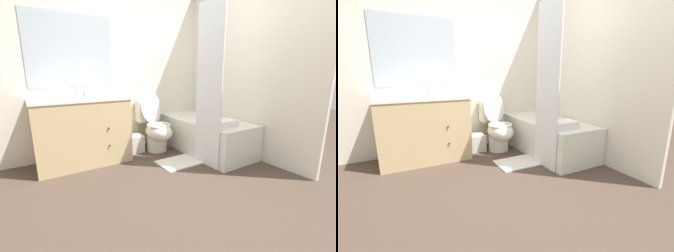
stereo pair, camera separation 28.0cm
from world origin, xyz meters
TOP-DOWN VIEW (x-y plane):
  - ground_plane at (0.00, 0.00)m, footprint 14.00×14.00m
  - wall_back at (-0.01, 1.74)m, footprint 8.00×0.06m
  - wall_right at (1.32, 0.86)m, footprint 0.05×2.71m
  - vanity_cabinet at (-0.72, 1.42)m, footprint 1.14×0.61m
  - sink_faucet at (-0.72, 1.63)m, footprint 0.14×0.12m
  - toilet at (0.32, 1.35)m, footprint 0.36×0.69m
  - bathtub at (0.93, 0.95)m, footprint 0.70×1.52m
  - shower_curtain at (0.57, 0.49)m, footprint 0.01×0.43m
  - wastebasket at (-0.01, 1.45)m, footprint 0.27×0.23m
  - tissue_box at (-0.57, 1.50)m, footprint 0.14×0.12m
  - soap_dispenser at (-0.26, 1.47)m, footprint 0.06×0.06m
  - hand_towel_folded at (-1.14, 1.29)m, footprint 0.23×0.15m
  - bath_towel_folded at (0.81, 0.45)m, footprint 0.34×0.22m
  - bath_mat at (0.34, 0.73)m, footprint 0.59×0.40m

SIDE VIEW (x-z plane):
  - ground_plane at x=0.00m, z-range 0.00..0.00m
  - bath_mat at x=0.34m, z-range 0.00..0.02m
  - wastebasket at x=-0.01m, z-range 0.00..0.25m
  - bathtub at x=0.93m, z-range 0.00..0.49m
  - toilet at x=0.32m, z-range -0.10..0.78m
  - vanity_cabinet at x=-0.72m, z-range 0.01..0.87m
  - bath_towel_folded at x=0.81m, z-range 0.49..0.58m
  - hand_towel_folded at x=-1.14m, z-range 0.86..0.92m
  - sink_faucet at x=-0.72m, z-range 0.83..0.95m
  - tissue_box at x=-0.57m, z-range 0.85..0.97m
  - soap_dispenser at x=-0.26m, z-range 0.85..0.98m
  - shower_curtain at x=0.57m, z-range 0.00..1.96m
  - wall_right at x=1.32m, z-range 0.00..2.50m
  - wall_back at x=-0.01m, z-range 0.00..2.50m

